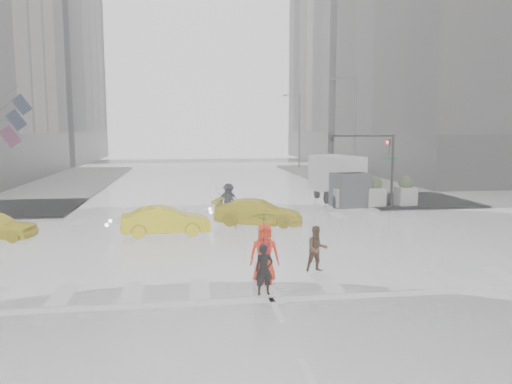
{
  "coord_description": "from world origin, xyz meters",
  "views": [
    {
      "loc": [
        -2.3,
        -20.74,
        4.83
      ],
      "look_at": [
        0.83,
        2.0,
        1.9
      ],
      "focal_mm": 35.0,
      "sensor_mm": 36.0,
      "label": 1
    }
  ],
  "objects": [
    {
      "name": "pedestrian_black",
      "position": [
        -0.14,
        -6.8,
        1.67
      ],
      "size": [
        1.05,
        1.07,
        2.43
      ],
      "rotation": [
        0.0,
        0.0,
        0.1
      ],
      "color": "black",
      "rests_on": "ground"
    },
    {
      "name": "ground",
      "position": [
        0.0,
        0.0,
        0.0
      ],
      "size": [
        120.0,
        120.0,
        0.0
      ],
      "primitive_type": "plane",
      "color": "black",
      "rests_on": "ground"
    },
    {
      "name": "planter_east",
      "position": [
        11.0,
        8.2,
        0.98
      ],
      "size": [
        1.1,
        1.1,
        1.8
      ],
      "color": "slate",
      "rests_on": "ground"
    },
    {
      "name": "road_markings",
      "position": [
        0.0,
        0.0,
        0.01
      ],
      "size": [
        18.0,
        48.0,
        0.01
      ],
      "primitive_type": null,
      "color": "silver",
      "rests_on": "ground"
    },
    {
      "name": "pedestrian_orange",
      "position": [
        0.03,
        -5.73,
        0.95
      ],
      "size": [
        0.97,
        0.66,
        1.89
      ],
      "rotation": [
        0.0,
        0.0,
        -0.07
      ],
      "color": "red",
      "rests_on": "ground"
    },
    {
      "name": "building_ne_far",
      "position": [
        29.0,
        56.0,
        16.27
      ],
      "size": [
        26.05,
        26.05,
        36.0
      ],
      "color": "#9E958A",
      "rests_on": "ground"
    },
    {
      "name": "flag_cluster",
      "position": [
        -15.08,
        18.5,
        5.64
      ],
      "size": [
        2.87,
        3.06,
        4.69
      ],
      "color": "#59595B",
      "rests_on": "ground"
    },
    {
      "name": "sidewalk_ne",
      "position": [
        19.5,
        17.5,
        0.07
      ],
      "size": [
        35.0,
        35.0,
        0.15
      ],
      "primitive_type": "cube",
      "color": "slate",
      "rests_on": "ground"
    },
    {
      "name": "taxi_mid",
      "position": [
        -3.32,
        2.0,
        0.66
      ],
      "size": [
        4.08,
        1.65,
        1.32
      ],
      "primitive_type": "imported",
      "rotation": [
        0.0,
        0.0,
        1.64
      ],
      "color": "yellow",
      "rests_on": "ground"
    },
    {
      "name": "pedestrian_far_b",
      "position": [
        -0.11,
        6.17,
        0.93
      ],
      "size": [
        1.34,
        1.3,
        1.86
      ],
      "primitive_type": "imported",
      "rotation": [
        0.0,
        0.0,
        2.42
      ],
      "color": "black",
      "rests_on": "ground"
    },
    {
      "name": "traffic_signal_pole",
      "position": [
        9.01,
        8.01,
        3.22
      ],
      "size": [
        4.45,
        0.42,
        4.5
      ],
      "color": "black",
      "rests_on": "ground"
    },
    {
      "name": "pedestrian_brown",
      "position": [
        1.99,
        -4.7,
        0.78
      ],
      "size": [
        0.81,
        0.65,
        1.57
      ],
      "primitive_type": "imported",
      "rotation": [
        0.0,
        0.0,
        0.08
      ],
      "color": "#4D301B",
      "rests_on": "ground"
    },
    {
      "name": "pedestrian_far_a",
      "position": [
        -0.1,
        6.76,
        0.85
      ],
      "size": [
        1.03,
        0.67,
        1.7
      ],
      "primitive_type": "imported",
      "rotation": [
        0.0,
        0.0,
        3.21
      ],
      "color": "black",
      "rests_on": "ground"
    },
    {
      "name": "street_lamp_far",
      "position": [
        10.87,
        38.0,
        4.95
      ],
      "size": [
        2.15,
        0.22,
        9.0
      ],
      "color": "#59595B",
      "rests_on": "ground"
    },
    {
      "name": "box_truck",
      "position": [
        7.5,
        10.46,
        1.62
      ],
      "size": [
        2.14,
        5.72,
        3.04
      ],
      "rotation": [
        0.0,
        0.0,
        0.21
      ],
      "color": "silver",
      "rests_on": "ground"
    },
    {
      "name": "taxi_rear",
      "position": [
        1.18,
        3.79,
        0.65
      ],
      "size": [
        4.35,
        3.01,
        1.3
      ],
      "primitive_type": "imported",
      "rotation": [
        0.0,
        0.0,
        1.24
      ],
      "color": "yellow",
      "rests_on": "ground"
    },
    {
      "name": "planter_mid",
      "position": [
        9.0,
        8.2,
        0.98
      ],
      "size": [
        1.1,
        1.1,
        1.8
      ],
      "color": "slate",
      "rests_on": "ground"
    },
    {
      "name": "planter_west",
      "position": [
        7.0,
        8.2,
        0.98
      ],
      "size": [
        1.1,
        1.1,
        1.8
      ],
      "color": "slate",
      "rests_on": "ground"
    },
    {
      "name": "street_lamp_near",
      "position": [
        10.87,
        18.0,
        4.95
      ],
      "size": [
        2.15,
        0.22,
        9.0
      ],
      "color": "#59595B",
      "rests_on": "ground"
    }
  ]
}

